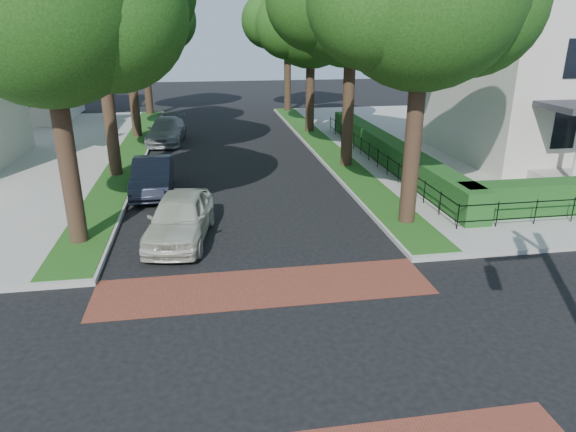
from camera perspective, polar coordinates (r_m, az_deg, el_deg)
name	(u,v)px	position (r m, az deg, el deg)	size (l,w,h in m)	color
ground	(283,359)	(11.24, -0.61, -15.56)	(120.00, 120.00, 0.00)	black
sidewalk_ne	(550,140)	(35.53, 27.10, 7.50)	(30.00, 30.00, 0.15)	gray
crosswalk_far	(264,287)	(13.94, -2.63, -7.91)	(9.00, 2.20, 0.01)	brown
grass_strip_ne	(325,147)	(29.62, 4.13, 7.68)	(1.60, 29.80, 0.02)	#184413
grass_strip_nw	(130,154)	(29.12, -17.18, 6.61)	(1.60, 29.80, 0.02)	#184413
tree_right_far	(312,21)	(33.96, 2.67, 20.78)	(7.25, 6.23, 9.74)	black
tree_right_back	(288,18)	(42.82, 0.03, 21.17)	(7.50, 6.45, 10.20)	black
tree_left_near	(49,1)	(16.75, -25.00, 20.87)	(7.50, 6.45, 10.20)	black
tree_left_far	(128,17)	(33.48, -17.38, 20.33)	(7.00, 6.02, 9.86)	black
tree_left_back	(143,15)	(42.45, -15.82, 20.67)	(7.75, 6.66, 10.44)	black
hedge_main_road	(389,151)	(26.32, 11.15, 7.08)	(1.00, 18.00, 1.20)	#173C15
fence_main_road	(373,155)	(26.09, 9.47, 6.73)	(0.06, 18.00, 0.90)	black
house_victorian	(574,39)	(31.27, 29.15, 16.82)	(13.00, 13.05, 12.48)	beige
parked_car_front	(180,218)	(17.00, -11.92, -0.17)	(1.82, 4.53, 1.54)	beige
parked_car_middle	(153,176)	(22.20, -14.82, 4.29)	(1.55, 4.43, 1.46)	#222534
parked_car_rear	(167,131)	(32.13, -13.34, 9.21)	(2.02, 4.96, 1.44)	gray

